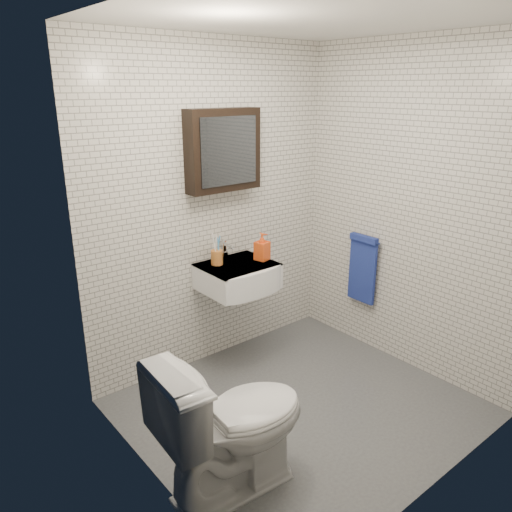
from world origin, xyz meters
name	(u,v)px	position (x,y,z in m)	size (l,w,h in m)	color
ground	(300,407)	(0.00, 0.00, 0.01)	(2.20, 2.00, 0.01)	#46494D
room_shell	(306,204)	(0.00, 0.00, 1.47)	(2.22, 2.02, 2.51)	silver
washbasin	(240,277)	(0.05, 0.73, 0.76)	(0.55, 0.50, 0.20)	white
faucet	(225,251)	(0.05, 0.93, 0.92)	(0.06, 0.20, 0.15)	silver
mirror_cabinet	(223,150)	(0.05, 0.93, 1.70)	(0.60, 0.15, 0.60)	black
towel_rail	(363,266)	(1.04, 0.35, 0.72)	(0.09, 0.30, 0.58)	silver
toothbrush_cup	(217,257)	(-0.07, 0.87, 0.91)	(0.10, 0.10, 0.25)	#B96D2E
soap_bottle	(262,246)	(0.27, 0.73, 0.96)	(0.10, 0.10, 0.22)	#FFA01A
toilet	(233,423)	(-0.80, -0.29, 0.43)	(0.48, 0.84, 0.86)	white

